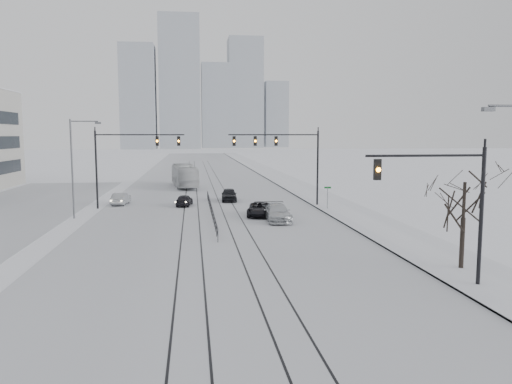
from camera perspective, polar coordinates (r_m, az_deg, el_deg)
name	(u,v)px	position (r m, az deg, el deg)	size (l,w,h in m)	color
ground	(244,352)	(18.40, -1.38, -17.80)	(500.00, 500.00, 0.00)	white
road	(204,184)	(77.07, -5.97, 0.87)	(22.00, 260.00, 0.02)	silver
sidewalk_east	(290,183)	(78.53, 3.93, 1.05)	(5.00, 260.00, 0.16)	white
curb	(275,183)	(78.10, 2.17, 1.01)	(0.10, 260.00, 0.12)	gray
parking_strip	(8,212)	(55.34, -26.51, -2.01)	(14.00, 60.00, 0.03)	silver
tram_rails	(208,201)	(57.21, -5.50, -1.08)	(5.30, 180.00, 0.01)	black
skyline	(203,94)	(291.30, -6.03, 11.06)	(96.00, 48.00, 72.00)	#9AA0A9
traffic_mast_near	(451,197)	(26.06, 21.43, -0.57)	(6.10, 0.37, 7.00)	black
traffic_mast_ne	(287,152)	(52.64, 3.54, 4.55)	(9.60, 0.37, 8.00)	black
traffic_mast_nw	(126,155)	(53.15, -14.67, 4.17)	(9.10, 0.37, 8.00)	black
street_light_west	(75,161)	(47.90, -19.95, 3.31)	(2.73, 0.25, 9.00)	#595B60
bare_tree	(465,191)	(29.85, 22.73, 0.08)	(4.40, 4.40, 6.10)	black
median_fence	(211,210)	(47.24, -5.12, -2.07)	(0.06, 24.00, 1.00)	black
street_sign	(328,194)	(50.87, 8.18, -0.27)	(0.70, 0.06, 2.40)	#595B60
sedan_sb_inner	(184,200)	(53.98, -8.19, -0.94)	(1.45, 3.60, 1.23)	black
sedan_sb_outer	(121,199)	(56.35, -15.19, -0.75)	(1.37, 3.94, 1.30)	#9CA0A3
sedan_nb_front	(260,209)	(46.83, 0.41, -1.97)	(2.15, 4.66, 1.29)	black
sedan_nb_right	(277,213)	(44.03, 2.47, -2.39)	(2.09, 5.14, 1.49)	silver
sedan_nb_far	(229,195)	(57.44, -3.09, -0.32)	(1.71, 4.26, 1.45)	black
box_truck	(185,176)	(73.33, -8.17, 1.83)	(2.76, 11.80, 3.29)	silver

